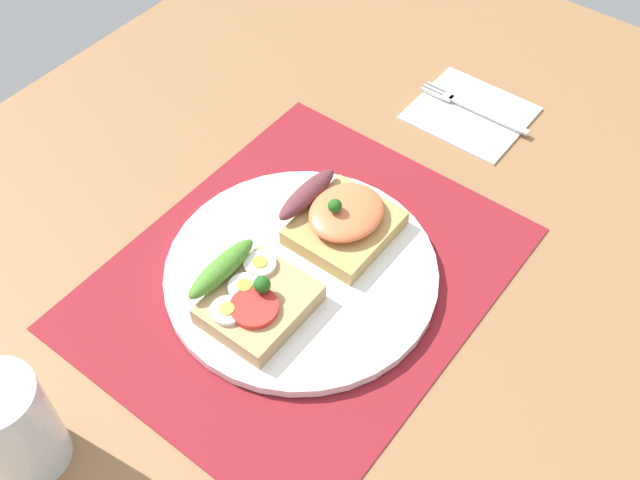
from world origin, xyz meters
TOP-DOWN VIEW (x-y plane):
  - ground_plane at (0.00, 0.00)cm, footprint 120.00×90.00cm
  - placemat at (0.00, 0.00)cm, footprint 40.61×33.06cm
  - plate at (0.00, 0.00)cm, footprint 26.62×26.62cm
  - sandwich_egg_tomato at (-6.21, 0.72)cm, footprint 9.67×9.62cm
  - sandwich_salmon at (6.30, -0.10)cm, footprint 9.98×10.23cm
  - napkin at (31.09, -0.93)cm, footprint 11.90×12.90cm
  - fork at (31.47, -0.70)cm, footprint 1.62×14.01cm
  - drinking_glass at (-27.85, 6.19)cm, footprint 6.31×6.31cm

SIDE VIEW (x-z plane):
  - ground_plane at x=0.00cm, z-range -3.20..0.00cm
  - placemat at x=0.00cm, z-range 0.00..0.30cm
  - napkin at x=31.09cm, z-range 0.00..0.60cm
  - fork at x=31.47cm, z-range 0.60..0.92cm
  - plate at x=0.00cm, z-range 0.30..1.36cm
  - sandwich_egg_tomato at x=-6.21cm, z-range 0.74..4.99cm
  - sandwich_salmon at x=6.30cm, z-range 0.61..5.71cm
  - drinking_glass at x=-27.85cm, z-range 0.00..10.57cm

